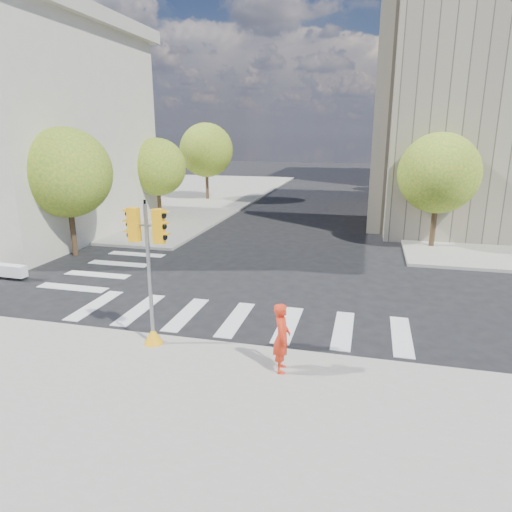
# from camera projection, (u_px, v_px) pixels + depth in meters

# --- Properties ---
(ground) EXTENTS (160.00, 160.00, 0.00)m
(ground) POSITION_uv_depth(u_px,v_px,m) (253.00, 299.00, 17.35)
(ground) COLOR black
(ground) RESTS_ON ground
(sidewalk_far_left) EXTENTS (28.00, 40.00, 0.15)m
(sidewalk_far_left) POSITION_uv_depth(u_px,v_px,m) (126.00, 193.00, 46.32)
(sidewalk_far_left) COLOR gray
(sidewalk_far_left) RESTS_ON ground
(tree_lw_near) EXTENTS (4.40, 4.40, 6.41)m
(tree_lw_near) POSITION_uv_depth(u_px,v_px,m) (67.00, 173.00, 22.43)
(tree_lw_near) COLOR #382616
(tree_lw_near) RESTS_ON ground
(tree_lw_mid) EXTENTS (4.00, 4.00, 5.77)m
(tree_lw_mid) POSITION_uv_depth(u_px,v_px,m) (157.00, 167.00, 31.90)
(tree_lw_mid) COLOR #382616
(tree_lw_mid) RESTS_ON ground
(tree_lw_far) EXTENTS (4.80, 4.80, 6.95)m
(tree_lw_far) POSITION_uv_depth(u_px,v_px,m) (206.00, 150.00, 41.06)
(tree_lw_far) COLOR #382616
(tree_lw_far) RESTS_ON ground
(tree_re_near) EXTENTS (4.20, 4.20, 6.16)m
(tree_re_near) POSITION_uv_depth(u_px,v_px,m) (439.00, 173.00, 23.89)
(tree_re_near) COLOR #382616
(tree_re_near) RESTS_ON ground
(tree_re_mid) EXTENTS (4.60, 4.60, 6.66)m
(tree_re_mid) POSITION_uv_depth(u_px,v_px,m) (418.00, 156.00, 35.04)
(tree_re_mid) COLOR #382616
(tree_re_mid) RESTS_ON ground
(tree_re_far) EXTENTS (4.00, 4.00, 5.88)m
(tree_re_far) POSITION_uv_depth(u_px,v_px,m) (407.00, 155.00, 46.40)
(tree_re_far) COLOR #382616
(tree_re_far) RESTS_ON ground
(lamp_near) EXTENTS (0.35, 0.18, 8.11)m
(lamp_near) POSITION_uv_depth(u_px,v_px,m) (440.00, 159.00, 27.37)
(lamp_near) COLOR black
(lamp_near) RESTS_ON sidewalk_far_right
(lamp_far) EXTENTS (0.35, 0.18, 8.11)m
(lamp_far) POSITION_uv_depth(u_px,v_px,m) (418.00, 150.00, 40.48)
(lamp_far) COLOR black
(lamp_far) RESTS_ON sidewalk_far_right
(traffic_signal) EXTENTS (1.07, 0.56, 4.24)m
(traffic_signal) POSITION_uv_depth(u_px,v_px,m) (150.00, 286.00, 12.96)
(traffic_signal) COLOR #FFA90D
(traffic_signal) RESTS_ON sidewalk_near
(photographer) EXTENTS (0.56, 0.75, 1.85)m
(photographer) POSITION_uv_depth(u_px,v_px,m) (282.00, 337.00, 11.68)
(photographer) COLOR red
(photographer) RESTS_ON sidewalk_near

